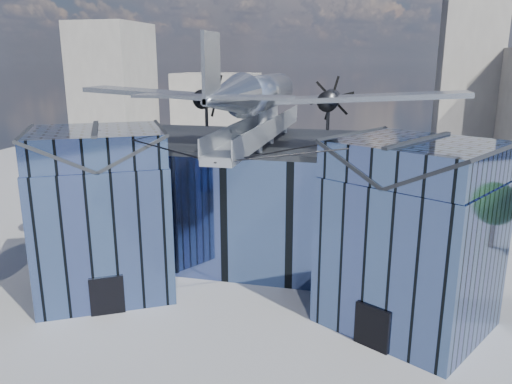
# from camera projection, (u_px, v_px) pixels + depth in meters

# --- Properties ---
(ground_plane) EXTENTS (120.00, 120.00, 0.00)m
(ground_plane) POSITION_uv_depth(u_px,v_px,m) (249.00, 297.00, 35.31)
(ground_plane) COLOR gray
(museum) EXTENTS (32.88, 24.50, 17.60)m
(museum) POSITION_uv_depth(u_px,v_px,m) (267.00, 200.00, 39.35)
(museum) COLOR #465C8F
(museum) RESTS_ON ground
(bg_towers) EXTENTS (77.00, 24.50, 26.00)m
(bg_towers) POSITION_uv_depth(u_px,v_px,m) (336.00, 100.00, 79.84)
(bg_towers) COLOR gray
(bg_towers) RESTS_ON ground
(tree_side_w) EXTENTS (3.96, 3.96, 5.35)m
(tree_side_w) POSITION_uv_depth(u_px,v_px,m) (45.00, 198.00, 47.00)
(tree_side_w) COLOR #342415
(tree_side_w) RESTS_ON ground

